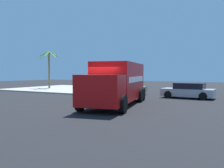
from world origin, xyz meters
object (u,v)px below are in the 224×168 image
sedan_silver (188,91)px  palm_tree_far (49,62)px  pickup_tan (120,87)px  delivery_truck (117,83)px

sedan_silver → palm_tree_far: 19.32m
pickup_tan → sedan_silver: size_ratio=1.21×
pickup_tan → palm_tree_far: bearing=79.1°
pickup_tan → sedan_silver: (-0.82, -6.98, -0.10)m
pickup_tan → sedan_silver: 7.03m
pickup_tan → palm_tree_far: palm_tree_far is taller
pickup_tan → palm_tree_far: (2.29, 11.84, 2.92)m
delivery_truck → pickup_tan: delivery_truck is taller
sedan_silver → pickup_tan: bearing=83.3°
palm_tree_far → pickup_tan: bearing=-100.9°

